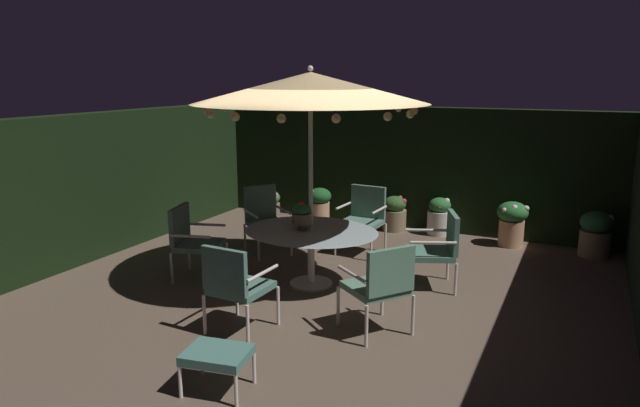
{
  "coord_description": "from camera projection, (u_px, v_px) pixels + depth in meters",
  "views": [
    {
      "loc": [
        2.88,
        -6.02,
        2.66
      ],
      "look_at": [
        -0.21,
        0.41,
        1.02
      ],
      "focal_mm": 31.65,
      "sensor_mm": 36.0,
      "label": 1
    }
  ],
  "objects": [
    {
      "name": "potted_plant_left_far",
      "position": [
        270.0,
        204.0,
        10.59
      ],
      "size": [
        0.4,
        0.41,
        0.55
      ],
      "color": "#7B624F",
      "rests_on": "ground_plane"
    },
    {
      "name": "patio_umbrella",
      "position": [
        310.0,
        88.0,
        6.76
      ],
      "size": [
        2.88,
        2.88,
        2.77
      ],
      "color": "beige",
      "rests_on": "ground_plane"
    },
    {
      "name": "patio_chair_southwest",
      "position": [
        235.0,
        282.0,
        5.81
      ],
      "size": [
        0.61,
        0.62,
        0.98
      ],
      "color": "silver",
      "rests_on": "ground_plane"
    },
    {
      "name": "centerpiece_planter",
      "position": [
        302.0,
        214.0,
        7.1
      ],
      "size": [
        0.25,
        0.25,
        0.37
      ],
      "color": "#8A6E4C",
      "rests_on": "patio_dining_table"
    },
    {
      "name": "patio_chair_south",
      "position": [
        192.0,
        237.0,
        7.45
      ],
      "size": [
        0.73,
        0.75,
        0.97
      ],
      "color": "beige",
      "rests_on": "ground_plane"
    },
    {
      "name": "patio_chair_southeast",
      "position": [
        265.0,
        216.0,
        8.6
      ],
      "size": [
        0.82,
        0.81,
        1.0
      ],
      "color": "silver",
      "rests_on": "ground_plane"
    },
    {
      "name": "potted_plant_right_near",
      "position": [
        320.0,
        204.0,
        10.25
      ],
      "size": [
        0.43,
        0.42,
        0.66
      ],
      "color": "tan",
      "rests_on": "ground_plane"
    },
    {
      "name": "patio_chair_east",
      "position": [
        364.0,
        215.0,
        8.56
      ],
      "size": [
        0.65,
        0.61,
        1.0
      ],
      "color": "beige",
      "rests_on": "ground_plane"
    },
    {
      "name": "patio_chair_north",
      "position": [
        381.0,
        282.0,
        5.8
      ],
      "size": [
        0.84,
        0.83,
        0.98
      ],
      "color": "beige",
      "rests_on": "ground_plane"
    },
    {
      "name": "potted_plant_back_left",
      "position": [
        596.0,
        233.0,
        8.39
      ],
      "size": [
        0.47,
        0.47,
        0.69
      ],
      "color": "#81684E",
      "rests_on": "ground_plane"
    },
    {
      "name": "potted_plant_back_right",
      "position": [
        512.0,
        221.0,
        8.89
      ],
      "size": [
        0.48,
        0.48,
        0.71
      ],
      "color": "tan",
      "rests_on": "ground_plane"
    },
    {
      "name": "hedge_backdrop_left",
      "position": [
        101.0,
        184.0,
        8.41
      ],
      "size": [
        0.3,
        7.36,
        2.12
      ],
      "primitive_type": "cube",
      "color": "black",
      "rests_on": "ground_plane"
    },
    {
      "name": "potted_plant_left_near",
      "position": [
        394.0,
        213.0,
        9.82
      ],
      "size": [
        0.42,
        0.42,
        0.61
      ],
      "color": "#7F6E51",
      "rests_on": "ground_plane"
    },
    {
      "name": "patio_dining_table",
      "position": [
        311.0,
        238.0,
        7.18
      ],
      "size": [
        1.74,
        1.48,
        0.74
      ],
      "color": "beige",
      "rests_on": "ground_plane"
    },
    {
      "name": "patio_chair_northeast",
      "position": [
        438.0,
        246.0,
        7.12
      ],
      "size": [
        0.79,
        0.78,
        0.97
      ],
      "color": "beige",
      "rests_on": "ground_plane"
    },
    {
      "name": "potted_plant_back_center",
      "position": [
        439.0,
        216.0,
        9.56
      ],
      "size": [
        0.4,
        0.4,
        0.64
      ],
      "color": "silver",
      "rests_on": "ground_plane"
    },
    {
      "name": "ottoman_footrest",
      "position": [
        217.0,
        356.0,
        4.79
      ],
      "size": [
        0.6,
        0.51,
        0.37
      ],
      "color": "silver",
      "rests_on": "ground_plane"
    },
    {
      "name": "ground_plane",
      "position": [
        321.0,
        292.0,
        7.1
      ],
      "size": [
        7.61,
        7.36,
        0.02
      ],
      "primitive_type": "cube",
      "color": "brown"
    },
    {
      "name": "hedge_backdrop_rear",
      "position": [
        407.0,
        167.0,
        9.96
      ],
      "size": [
        7.61,
        0.3,
        2.12
      ],
      "primitive_type": "cube",
      "color": "black",
      "rests_on": "ground_plane"
    }
  ]
}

